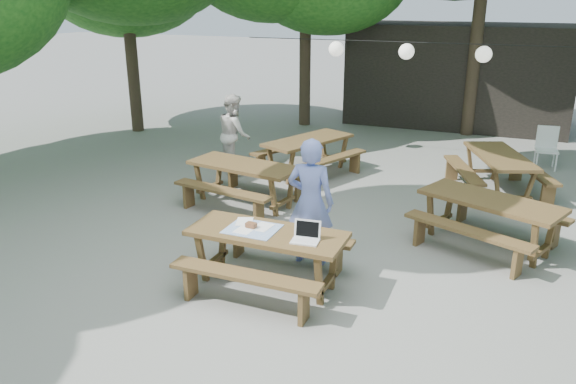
% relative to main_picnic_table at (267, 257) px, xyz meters
% --- Properties ---
extents(ground, '(80.00, 80.00, 0.00)m').
position_rel_main_picnic_table_xyz_m(ground, '(0.54, 0.65, -0.39)').
color(ground, slate).
rests_on(ground, ground).
extents(pavilion, '(6.00, 3.00, 2.80)m').
position_rel_main_picnic_table_xyz_m(pavilion, '(1.04, 11.15, 1.01)').
color(pavilion, black).
rests_on(pavilion, ground).
extents(main_picnic_table, '(2.00, 1.58, 0.75)m').
position_rel_main_picnic_table_xyz_m(main_picnic_table, '(0.00, 0.00, 0.00)').
color(main_picnic_table, '#4D391B').
rests_on(main_picnic_table, ground).
extents(picnic_table_nw, '(2.13, 1.86, 0.75)m').
position_rel_main_picnic_table_xyz_m(picnic_table_nw, '(-1.61, 2.58, 0.00)').
color(picnic_table_nw, '#4D391B').
rests_on(picnic_table_nw, ground).
extents(picnic_table_ne, '(2.36, 2.18, 0.75)m').
position_rel_main_picnic_table_xyz_m(picnic_table_ne, '(2.54, 2.34, 0.00)').
color(picnic_table_ne, '#4D391B').
rests_on(picnic_table_ne, ground).
extents(picnic_table_far_w, '(2.20, 2.37, 0.75)m').
position_rel_main_picnic_table_xyz_m(picnic_table_far_w, '(-1.20, 4.72, 0.00)').
color(picnic_table_far_w, '#4D391B').
rests_on(picnic_table_far_w, ground).
extents(picnic_table_far_e, '(2.17, 2.35, 0.75)m').
position_rel_main_picnic_table_xyz_m(picnic_table_far_e, '(2.54, 4.95, 0.00)').
color(picnic_table_far_e, '#4D391B').
rests_on(picnic_table_far_e, ground).
extents(woman, '(0.68, 0.47, 1.79)m').
position_rel_main_picnic_table_xyz_m(woman, '(0.27, 0.85, 0.51)').
color(woman, '#7787D9').
rests_on(woman, ground).
extents(second_person, '(0.99, 1.02, 1.66)m').
position_rel_main_picnic_table_xyz_m(second_person, '(-2.66, 4.23, 0.44)').
color(second_person, silver).
rests_on(second_person, ground).
extents(plastic_chair, '(0.48, 0.48, 0.90)m').
position_rel_main_picnic_table_xyz_m(plastic_chair, '(3.43, 7.03, -0.13)').
color(plastic_chair, white).
rests_on(plastic_chair, ground).
extents(laptop, '(0.36, 0.29, 0.24)m').
position_rel_main_picnic_table_xyz_m(laptop, '(0.55, -0.06, 0.42)').
color(laptop, white).
rests_on(laptop, main_picnic_table).
extents(tabletop_clutter, '(0.67, 0.61, 0.08)m').
position_rel_main_picnic_table_xyz_m(tabletop_clutter, '(-0.21, 0.01, 0.37)').
color(tabletop_clutter, '#376EBC').
rests_on(tabletop_clutter, main_picnic_table).
extents(paper_lanterns, '(9.00, 0.34, 0.38)m').
position_rel_main_picnic_table_xyz_m(paper_lanterns, '(0.36, 6.65, 2.02)').
color(paper_lanterns, black).
rests_on(paper_lanterns, ground).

